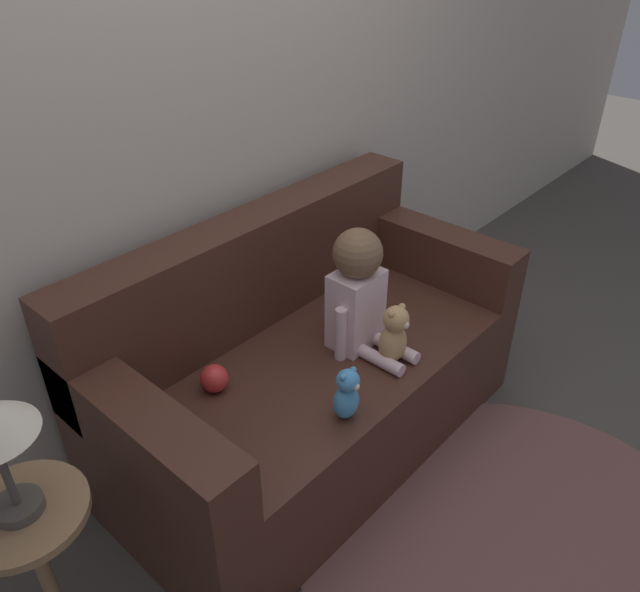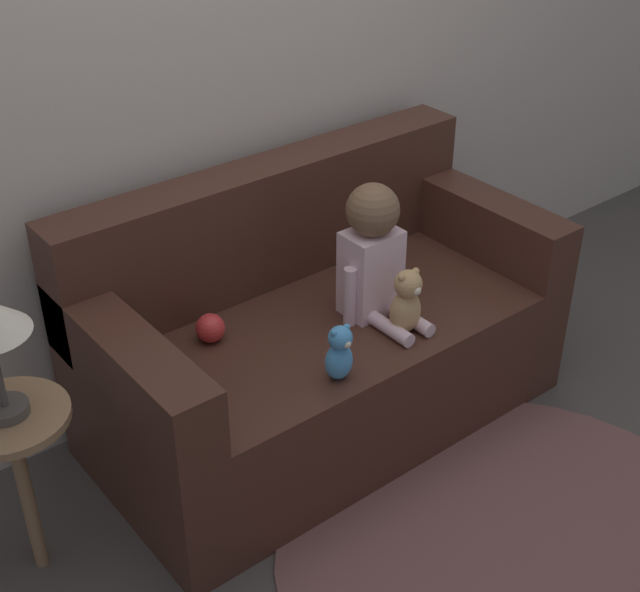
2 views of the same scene
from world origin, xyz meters
TOP-DOWN VIEW (x-y plane):
  - ground_plane at (0.00, 0.00)m, footprint 12.00×12.00m
  - wall_back at (0.00, 0.49)m, footprint 8.00×0.05m
  - couch at (0.00, 0.05)m, footprint 1.61×0.80m
  - person_baby at (0.12, -0.09)m, footprint 0.25×0.33m
  - teddy_bear_brown at (0.13, -0.25)m, footprint 0.13×0.10m
  - plush_toy_side at (-0.20, -0.31)m, footprint 0.09×0.08m
  - toy_ball at (-0.39, 0.10)m, footprint 0.09×0.09m
  - floor_rug at (0.05, -0.88)m, footprint 1.49×1.49m

SIDE VIEW (x-z plane):
  - ground_plane at x=0.00m, z-range 0.00..0.00m
  - floor_rug at x=0.05m, z-range 0.00..0.01m
  - couch at x=0.00m, z-range -0.12..0.77m
  - toy_ball at x=-0.39m, z-range 0.45..0.55m
  - plush_toy_side at x=-0.20m, z-range 0.45..0.64m
  - teddy_bear_brown at x=0.13m, z-range 0.45..0.67m
  - person_baby at x=0.12m, z-range 0.45..0.91m
  - wall_back at x=0.00m, z-range 0.00..2.60m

